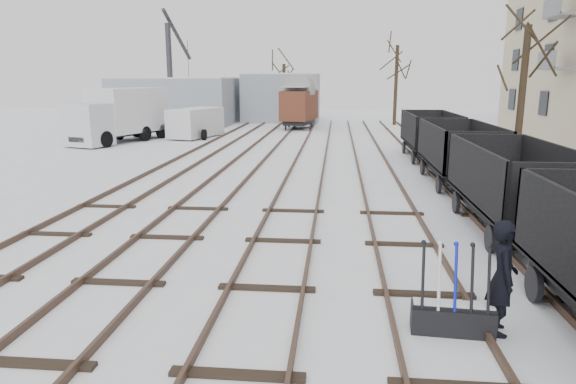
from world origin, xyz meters
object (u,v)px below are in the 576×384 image
Objects in this scene: box_van_wagon at (299,104)px; crane at (172,96)px; ground_frame at (452,316)px; panel_van at (196,122)px; worker at (502,277)px; lorry at (119,115)px.

crane is (-11.10, 1.75, 0.56)m from box_van_wagon.
ground_frame is 29.37m from panel_van.
worker is 0.20× the size of crane.
lorry is at bearing -126.62° from box_van_wagon.
lorry is 1.59× the size of panel_van.
ground_frame is 34.34m from box_van_wagon.
box_van_wagon reaches higher than ground_frame.
lorry reaches higher than panel_van.
worker is at bearing -49.55° from panel_van.
panel_van is at bearing 117.78° from ground_frame.
worker is 29.58m from panel_van.
crane is (-16.85, 35.59, 1.59)m from worker.
ground_frame is 0.15× the size of crane.
lorry is (-10.78, -9.96, -0.22)m from box_van_wagon.
box_van_wagon is 0.61× the size of lorry.
box_van_wagon is at bearing 62.10° from panel_van.
ground_frame is 0.31× the size of box_van_wagon.
crane reaches higher than lorry.
crane is at bearing 118.71° from ground_frame.
worker is 0.39× the size of box_van_wagon.
crane is at bearing -178.33° from box_van_wagon.
lorry is at bearing 39.50° from worker.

